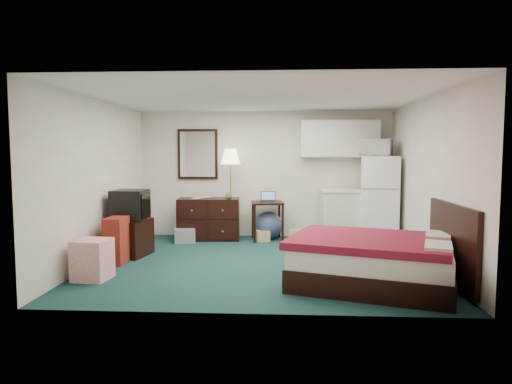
# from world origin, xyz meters

# --- Properties ---
(floor) EXTENTS (5.00, 4.50, 0.01)m
(floor) POSITION_xyz_m (0.00, 0.00, 0.00)
(floor) COLOR black
(floor) RESTS_ON ground
(ceiling) EXTENTS (5.00, 4.50, 0.01)m
(ceiling) POSITION_xyz_m (0.00, 0.00, 2.50)
(ceiling) COLOR white
(ceiling) RESTS_ON walls
(walls) EXTENTS (5.01, 4.51, 2.50)m
(walls) POSITION_xyz_m (0.00, 0.00, 1.25)
(walls) COLOR white
(walls) RESTS_ON floor
(mirror) EXTENTS (0.80, 0.06, 1.00)m
(mirror) POSITION_xyz_m (-1.35, 2.22, 1.65)
(mirror) COLOR white
(mirror) RESTS_ON walls
(upper_cabinets) EXTENTS (1.50, 0.35, 0.70)m
(upper_cabinets) POSITION_xyz_m (1.45, 2.08, 1.95)
(upper_cabinets) COLOR silver
(upper_cabinets) RESTS_ON walls
(headboard) EXTENTS (0.06, 1.56, 1.00)m
(headboard) POSITION_xyz_m (2.46, -1.15, 0.55)
(headboard) COLOR black
(headboard) RESTS_ON walls
(dresser) EXTENTS (1.21, 0.61, 0.80)m
(dresser) POSITION_xyz_m (-1.07, 1.81, 0.40)
(dresser) COLOR black
(dresser) RESTS_ON floor
(floor_lamp) EXTENTS (0.48, 0.48, 1.76)m
(floor_lamp) POSITION_xyz_m (-0.65, 1.86, 0.88)
(floor_lamp) COLOR #D7B453
(floor_lamp) RESTS_ON floor
(desk) EXTENTS (0.66, 0.66, 0.74)m
(desk) POSITION_xyz_m (0.06, 1.82, 0.37)
(desk) COLOR black
(desk) RESTS_ON floor
(exercise_ball) EXTENTS (0.67, 0.67, 0.55)m
(exercise_ball) POSITION_xyz_m (0.08, 1.90, 0.27)
(exercise_ball) COLOR navy
(exercise_ball) RESTS_ON floor
(kitchen_counter) EXTENTS (0.89, 0.69, 0.95)m
(kitchen_counter) POSITION_xyz_m (1.53, 1.78, 0.48)
(kitchen_counter) COLOR silver
(kitchen_counter) RESTS_ON floor
(fridge) EXTENTS (0.77, 0.77, 1.62)m
(fridge) POSITION_xyz_m (2.13, 1.56, 0.81)
(fridge) COLOR white
(fridge) RESTS_ON floor
(bed) EXTENTS (2.28, 2.01, 0.61)m
(bed) POSITION_xyz_m (1.48, -1.15, 0.31)
(bed) COLOR #400E13
(bed) RESTS_ON floor
(tv_stand) EXTENTS (0.71, 0.75, 0.60)m
(tv_stand) POSITION_xyz_m (-2.16, 0.35, 0.30)
(tv_stand) COLOR black
(tv_stand) RESTS_ON floor
(suitcase) EXTENTS (0.28, 0.44, 0.71)m
(suitcase) POSITION_xyz_m (-2.17, -0.18, 0.35)
(suitcase) COLOR maroon
(suitcase) RESTS_ON floor
(retail_box) EXTENTS (0.47, 0.47, 0.54)m
(retail_box) POSITION_xyz_m (-2.17, -1.07, 0.27)
(retail_box) COLOR silver
(retail_box) RESTS_ON floor
(file_bin) EXTENTS (0.44, 0.37, 0.27)m
(file_bin) POSITION_xyz_m (-1.47, 1.46, 0.13)
(file_bin) COLOR gray
(file_bin) RESTS_ON floor
(cardboard_box_a) EXTENTS (0.28, 0.25, 0.21)m
(cardboard_box_a) POSITION_xyz_m (-0.02, 1.68, 0.10)
(cardboard_box_a) COLOR tan
(cardboard_box_a) RESTS_ON floor
(cardboard_box_b) EXTENTS (0.25, 0.28, 0.23)m
(cardboard_box_b) POSITION_xyz_m (0.60, 1.67, 0.12)
(cardboard_box_b) COLOR tan
(cardboard_box_b) RESTS_ON floor
(laptop) EXTENTS (0.29, 0.24, 0.19)m
(laptop) POSITION_xyz_m (0.07, 1.83, 0.84)
(laptop) COLOR black
(laptop) RESTS_ON desk
(crt_tv) EXTENTS (0.53, 0.57, 0.48)m
(crt_tv) POSITION_xyz_m (-2.12, 0.35, 0.84)
(crt_tv) COLOR black
(crt_tv) RESTS_ON tv_stand
(microwave) EXTENTS (0.63, 0.48, 0.38)m
(microwave) POSITION_xyz_m (2.05, 1.61, 1.81)
(microwave) COLOR white
(microwave) RESTS_ON fridge
(book_a) EXTENTS (0.16, 0.05, 0.22)m
(book_a) POSITION_xyz_m (-1.35, 1.74, 0.91)
(book_a) COLOR tan
(book_a) RESTS_ON dresser
(book_b) EXTENTS (0.16, 0.04, 0.21)m
(book_b) POSITION_xyz_m (-1.20, 1.93, 0.91)
(book_b) COLOR tan
(book_b) RESTS_ON dresser
(mug) EXTENTS (0.14, 0.12, 0.13)m
(mug) POSITION_xyz_m (-0.68, 1.76, 0.86)
(mug) COLOR #3E8139
(mug) RESTS_ON dresser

